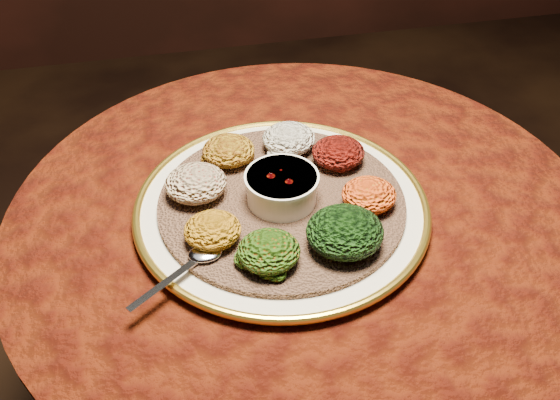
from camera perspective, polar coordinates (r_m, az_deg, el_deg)
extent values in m
cylinder|color=black|center=(1.31, 1.76, -13.76)|extent=(0.12, 0.12, 0.68)
cylinder|color=black|center=(1.03, 2.16, -2.14)|extent=(0.80, 0.80, 0.04)
cylinder|color=#3B1005|center=(1.14, 1.98, -7.48)|extent=(0.93, 0.93, 0.34)
cylinder|color=#3B1005|center=(1.01, 2.20, -1.03)|extent=(0.96, 0.96, 0.01)
cylinder|color=beige|center=(0.99, 0.15, -0.80)|extent=(0.48, 0.48, 0.02)
torus|color=gold|center=(0.99, 0.15, -0.50)|extent=(0.47, 0.47, 0.01)
cylinder|color=#885C44|center=(0.98, 0.15, -0.20)|extent=(0.46, 0.46, 0.01)
cylinder|color=white|center=(0.97, 0.16, 1.10)|extent=(0.11, 0.11, 0.05)
cylinder|color=white|center=(0.95, 0.16, 2.10)|extent=(0.12, 0.12, 0.01)
cylinder|color=#540D04|center=(0.96, 0.16, 1.77)|extent=(0.09, 0.09, 0.01)
ellipsoid|color=silver|center=(0.89, -6.88, -4.87)|extent=(0.05, 0.04, 0.01)
cube|color=silver|center=(0.87, -10.26, -7.36)|extent=(0.11, 0.09, 0.00)
ellipsoid|color=beige|center=(1.07, 0.81, 5.62)|extent=(0.09, 0.09, 0.04)
ellipsoid|color=black|center=(1.05, 5.35, 4.35)|extent=(0.09, 0.08, 0.04)
ellipsoid|color=orange|center=(0.97, 8.14, 0.47)|extent=(0.09, 0.08, 0.04)
ellipsoid|color=black|center=(0.89, 5.95, -2.90)|extent=(0.11, 0.11, 0.05)
ellipsoid|color=#9D350A|center=(0.87, -1.02, -4.70)|extent=(0.09, 0.08, 0.04)
ellipsoid|color=#B97410|center=(0.91, -6.19, -2.76)|extent=(0.08, 0.08, 0.04)
ellipsoid|color=maroon|center=(0.98, -7.69, 1.53)|extent=(0.10, 0.09, 0.05)
ellipsoid|color=#A17313|center=(1.05, -4.74, 4.52)|extent=(0.09, 0.08, 0.04)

